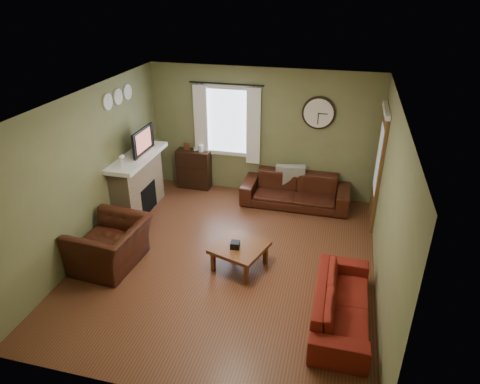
% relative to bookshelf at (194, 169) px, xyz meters
% --- Properties ---
extents(floor, '(4.60, 5.20, 0.00)m').
position_rel_bookshelf_xyz_m(floor, '(1.43, -2.43, -0.42)').
color(floor, brown).
rests_on(floor, ground).
extents(ceiling, '(4.60, 5.20, 0.00)m').
position_rel_bookshelf_xyz_m(ceiling, '(1.43, -2.43, 2.18)').
color(ceiling, white).
rests_on(ceiling, ground).
extents(wall_left, '(0.00, 5.20, 2.60)m').
position_rel_bookshelf_xyz_m(wall_left, '(-0.87, -2.43, 0.88)').
color(wall_left, olive).
rests_on(wall_left, ground).
extents(wall_right, '(0.00, 5.20, 2.60)m').
position_rel_bookshelf_xyz_m(wall_right, '(3.73, -2.43, 0.88)').
color(wall_right, olive).
rests_on(wall_right, ground).
extents(wall_back, '(4.60, 0.00, 2.60)m').
position_rel_bookshelf_xyz_m(wall_back, '(1.43, 0.17, 0.88)').
color(wall_back, olive).
rests_on(wall_back, ground).
extents(wall_front, '(4.60, 0.00, 2.60)m').
position_rel_bookshelf_xyz_m(wall_front, '(1.43, -5.03, 0.88)').
color(wall_front, olive).
rests_on(wall_front, ground).
extents(fireplace, '(0.40, 1.40, 1.10)m').
position_rel_bookshelf_xyz_m(fireplace, '(-0.67, -1.28, 0.13)').
color(fireplace, tan).
rests_on(fireplace, floor).
extents(firebox, '(0.04, 0.60, 0.55)m').
position_rel_bookshelf_xyz_m(firebox, '(-0.48, -1.28, -0.12)').
color(firebox, black).
rests_on(firebox, fireplace).
extents(mantel, '(0.58, 1.60, 0.08)m').
position_rel_bookshelf_xyz_m(mantel, '(-0.64, -1.28, 0.72)').
color(mantel, white).
rests_on(mantel, fireplace).
extents(tv, '(0.08, 0.60, 0.35)m').
position_rel_bookshelf_xyz_m(tv, '(-0.62, -1.13, 0.93)').
color(tv, black).
rests_on(tv, mantel).
extents(tv_screen, '(0.02, 0.62, 0.36)m').
position_rel_bookshelf_xyz_m(tv_screen, '(-0.54, -1.13, 0.99)').
color(tv_screen, '#994C3F').
rests_on(tv_screen, mantel).
extents(medallion_left, '(0.28, 0.28, 0.03)m').
position_rel_bookshelf_xyz_m(medallion_left, '(-0.85, -1.63, 1.83)').
color(medallion_left, white).
rests_on(medallion_left, wall_left).
extents(medallion_mid, '(0.28, 0.28, 0.03)m').
position_rel_bookshelf_xyz_m(medallion_mid, '(-0.85, -1.28, 1.83)').
color(medallion_mid, white).
rests_on(medallion_mid, wall_left).
extents(medallion_right, '(0.28, 0.28, 0.03)m').
position_rel_bookshelf_xyz_m(medallion_right, '(-0.85, -0.93, 1.83)').
color(medallion_right, white).
rests_on(medallion_right, wall_left).
extents(window_pane, '(1.00, 0.02, 1.30)m').
position_rel_bookshelf_xyz_m(window_pane, '(0.73, 0.15, 1.08)').
color(window_pane, silver).
rests_on(window_pane, wall_back).
extents(curtain_rod, '(0.03, 0.03, 1.50)m').
position_rel_bookshelf_xyz_m(curtain_rod, '(0.73, 0.05, 1.85)').
color(curtain_rod, black).
rests_on(curtain_rod, wall_back).
extents(curtain_left, '(0.28, 0.04, 1.55)m').
position_rel_bookshelf_xyz_m(curtain_left, '(0.18, 0.05, 1.03)').
color(curtain_left, white).
rests_on(curtain_left, wall_back).
extents(curtain_right, '(0.28, 0.04, 1.55)m').
position_rel_bookshelf_xyz_m(curtain_right, '(1.28, 0.05, 1.03)').
color(curtain_right, white).
rests_on(curtain_right, wall_back).
extents(wall_clock, '(0.64, 0.06, 0.64)m').
position_rel_bookshelf_xyz_m(wall_clock, '(2.53, 0.12, 1.38)').
color(wall_clock, white).
rests_on(wall_clock, wall_back).
extents(door, '(0.05, 0.90, 2.10)m').
position_rel_bookshelf_xyz_m(door, '(3.70, -0.58, 0.63)').
color(door, brown).
rests_on(door, floor).
extents(bookshelf, '(0.71, 0.30, 0.85)m').
position_rel_bookshelf_xyz_m(bookshelf, '(0.00, 0.00, 0.00)').
color(bookshelf, black).
rests_on(bookshelf, floor).
extents(book, '(0.25, 0.28, 0.02)m').
position_rel_bookshelf_xyz_m(book, '(-0.02, 0.09, 0.54)').
color(book, '#5D3218').
rests_on(book, bookshelf).
extents(sofa_brown, '(2.11, 0.83, 0.62)m').
position_rel_bookshelf_xyz_m(sofa_brown, '(2.23, -0.26, -0.11)').
color(sofa_brown, black).
rests_on(sofa_brown, floor).
extents(pillow_left, '(0.45, 0.21, 0.44)m').
position_rel_bookshelf_xyz_m(pillow_left, '(2.15, -0.08, 0.13)').
color(pillow_left, gray).
rests_on(pillow_left, sofa_brown).
extents(pillow_right, '(0.37, 0.12, 0.36)m').
position_rel_bookshelf_xyz_m(pillow_right, '(1.97, -0.04, 0.13)').
color(pillow_right, gray).
rests_on(pillow_right, sofa_brown).
extents(sofa_red, '(0.72, 1.83, 0.54)m').
position_rel_bookshelf_xyz_m(sofa_red, '(3.25, -3.35, -0.16)').
color(sofa_red, maroon).
rests_on(sofa_red, floor).
extents(armchair, '(1.06, 1.19, 0.74)m').
position_rel_bookshelf_xyz_m(armchair, '(-0.32, -2.99, -0.06)').
color(armchair, black).
rests_on(armchair, floor).
extents(coffee_table, '(0.94, 0.94, 0.40)m').
position_rel_bookshelf_xyz_m(coffee_table, '(1.66, -2.57, -0.22)').
color(coffee_table, '#5D3218').
rests_on(coffee_table, floor).
extents(tissue_box, '(0.15, 0.15, 0.11)m').
position_rel_bookshelf_xyz_m(tissue_box, '(1.61, -2.64, -0.02)').
color(tissue_box, black).
rests_on(tissue_box, coffee_table).
extents(wine_glass_a, '(0.07, 0.07, 0.21)m').
position_rel_bookshelf_xyz_m(wine_glass_a, '(-0.62, -1.85, 0.86)').
color(wine_glass_a, white).
rests_on(wine_glass_a, mantel).
extents(wine_glass_b, '(0.07, 0.07, 0.21)m').
position_rel_bookshelf_xyz_m(wine_glass_b, '(-0.62, -1.79, 0.86)').
color(wine_glass_b, white).
rests_on(wine_glass_b, mantel).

